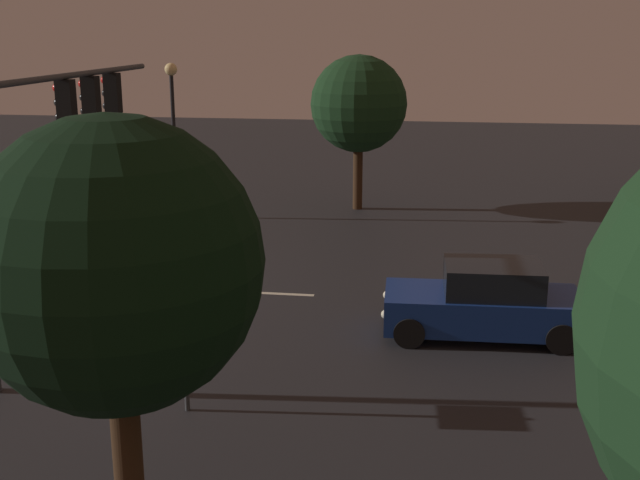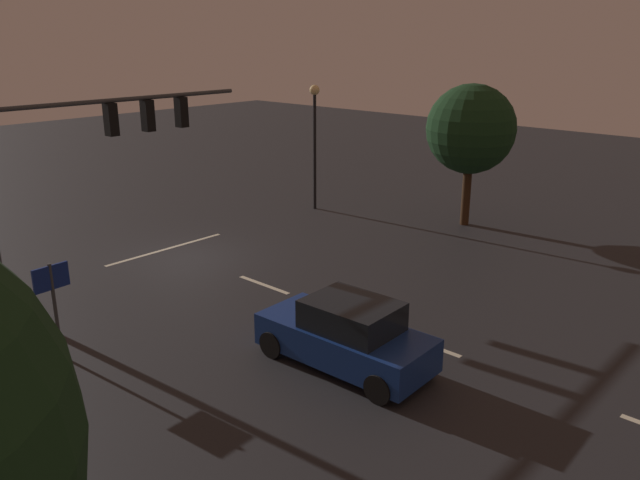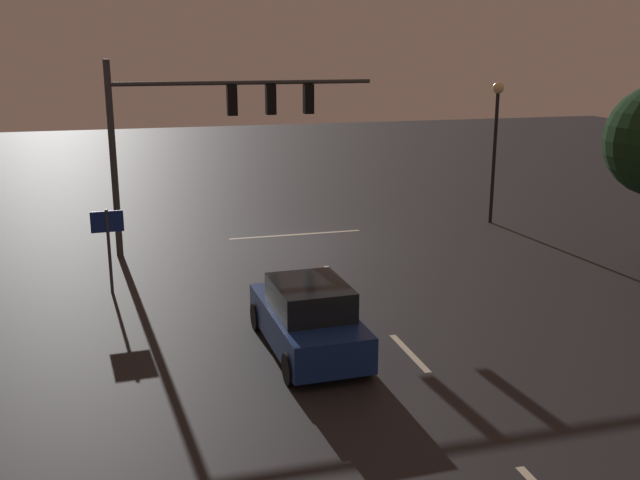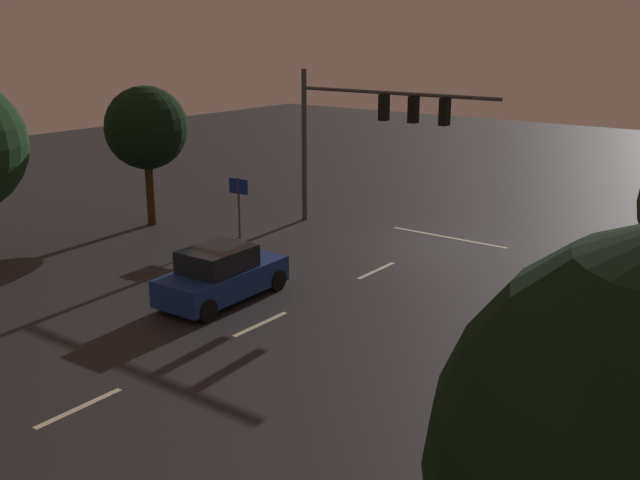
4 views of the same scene
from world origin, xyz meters
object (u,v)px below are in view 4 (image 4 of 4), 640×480
at_px(route_sign, 239,194).
at_px(traffic_signal_assembly, 369,120).
at_px(tree_right_far, 146,128).
at_px(car_approaching, 222,275).

bearing_deg(route_sign, traffic_signal_assembly, -132.26).
height_order(traffic_signal_assembly, tree_right_far, traffic_signal_assembly).
xyz_separation_m(traffic_signal_assembly, car_approaching, (-0.87, 9.36, -3.75)).
bearing_deg(car_approaching, route_sign, -51.29).
height_order(traffic_signal_assembly, car_approaching, traffic_signal_assembly).
distance_m(route_sign, tree_right_far, 5.05).
bearing_deg(tree_right_far, car_approaching, 151.57).
xyz_separation_m(car_approaching, tree_right_far, (8.82, -4.78, 3.29)).
distance_m(traffic_signal_assembly, route_sign, 5.93).
bearing_deg(traffic_signal_assembly, tree_right_far, 29.94).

